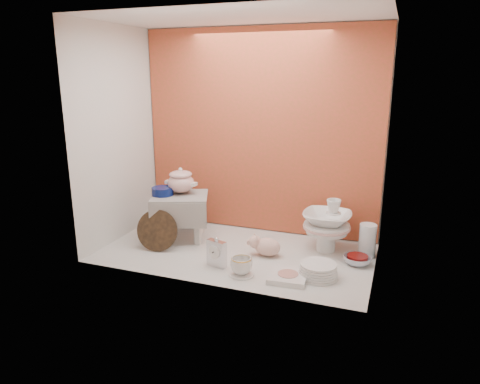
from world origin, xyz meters
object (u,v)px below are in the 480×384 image
Objects in this scene: floral_platter at (176,200)px; gold_rim_teacup at (241,265)px; plush_pig at (267,246)px; porcelain_tower at (327,225)px; blue_white_vase at (189,211)px; step_stool at (180,217)px; mantel_clock at (217,252)px; soup_tureen at (181,180)px; crystal_bowl at (357,260)px; dinner_plate_stack at (318,270)px.

floral_platter is 1.14m from gold_rim_teacup.
plush_pig is 0.43m from porcelain_tower.
plush_pig is (0.75, -0.36, -0.05)m from blue_white_vase.
blue_white_vase is at bearing -27.02° from floral_platter.
step_stool is 2.06× the size of mantel_clock.
porcelain_tower is at bearing 53.92° from gold_rim_teacup.
step_stool is at bearing 157.84° from mantel_clock.
porcelain_tower reaches higher than blue_white_vase.
porcelain_tower is (1.25, -0.20, 0.01)m from floral_platter.
plush_pig is (0.68, -0.08, -0.10)m from step_stool.
soup_tureen reaches higher than porcelain_tower.
mantel_clock is at bearing -51.05° from blue_white_vase.
mantel_clock is at bearing -60.82° from step_stool.
floral_platter is at bearing 137.88° from gold_rim_teacup.
floral_platter is at bearing 152.98° from blue_white_vase.
blue_white_vase reaches higher than plush_pig.
porcelain_tower is at bearing -6.45° from blue_white_vase.
crystal_bowl is (0.64, 0.40, -0.03)m from gold_rim_teacup.
step_stool is 0.69m from plush_pig.
floral_platter is 1.53m from crystal_bowl.
blue_white_vase is (-0.06, 0.23, -0.31)m from soup_tureen.
plush_pig is at bearing -146.33° from porcelain_tower.
floral_platter is (-0.22, 0.36, 0.01)m from step_stool.
dinner_plate_stack is at bearing -86.25° from porcelain_tower.
mantel_clock is 0.80× the size of dinner_plate_stack.
step_stool is 1.66× the size of dinner_plate_stack.
blue_white_vase is 0.83m from plush_pig.
dinner_plate_stack is at bearing -26.29° from floral_platter.
crystal_bowl is (0.20, 0.27, -0.02)m from dinner_plate_stack.
soup_tureen is 0.39m from blue_white_vase.
blue_white_vase is 1.01× the size of dinner_plate_stack.
plush_pig is at bearing -10.08° from soup_tureen.
step_stool reaches higher than gold_rim_teacup.
step_stool is at bearing -57.87° from floral_platter.
gold_rim_teacup is 0.46m from dinner_plate_stack.
blue_white_vase is at bearing 167.94° from crystal_bowl.
floral_platter reaches higher than blue_white_vase.
soup_tureen is at bearing -179.15° from plush_pig.
crystal_bowl is at bearing 38.46° from mantel_clock.
porcelain_tower reaches higher than plush_pig.
crystal_bowl is at bearing -2.33° from soup_tureen.
step_stool is 0.55m from mantel_clock.
gold_rim_teacup is 0.35× the size of porcelain_tower.
floral_platter is 1.27m from porcelain_tower.
floral_platter reaches higher than step_stool.
mantel_clock is 1.09× the size of crystal_bowl.
crystal_bowl is (0.83, 0.34, -0.07)m from mantel_clock.
step_stool is 3.02× the size of gold_rim_teacup.
porcelain_tower reaches higher than dinner_plate_stack.
gold_rim_teacup is (0.69, -0.69, -0.06)m from blue_white_vase.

